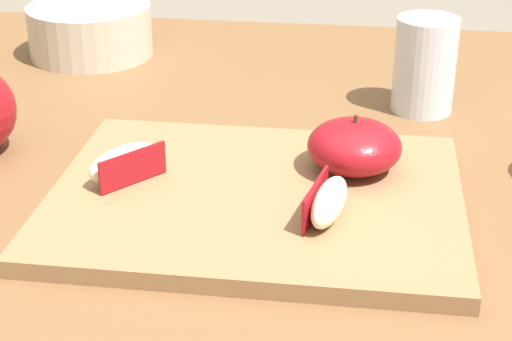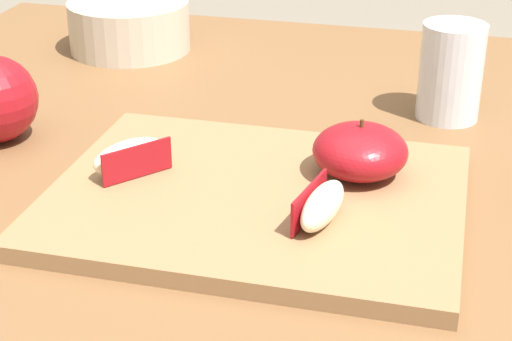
{
  "view_description": "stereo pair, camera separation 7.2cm",
  "coord_description": "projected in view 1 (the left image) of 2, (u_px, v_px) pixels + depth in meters",
  "views": [
    {
      "loc": [
        0.02,
        -0.72,
        1.09
      ],
      "look_at": [
        -0.07,
        -0.07,
        0.77
      ],
      "focal_mm": 59.04,
      "sensor_mm": 36.0,
      "label": 1
    },
    {
      "loc": [
        0.09,
        -0.7,
        1.09
      ],
      "look_at": [
        -0.07,
        -0.07,
        0.77
      ],
      "focal_mm": 59.04,
      "sensor_mm": 36.0,
      "label": 2
    }
  ],
  "objects": [
    {
      "name": "drinking_glass_water",
      "position": [
        425.0,
        65.0,
        0.92
      ],
      "size": [
        0.07,
        0.07,
        0.1
      ],
      "color": "silver",
      "rests_on": "dining_table"
    },
    {
      "name": "dining_table",
      "position": [
        331.0,
        260.0,
        0.84
      ],
      "size": [
        1.2,
        0.98,
        0.73
      ],
      "color": "brown",
      "rests_on": "ground_plane"
    },
    {
      "name": "cutting_board",
      "position": [
        256.0,
        199.0,
        0.74
      ],
      "size": [
        0.36,
        0.28,
        0.02
      ],
      "color": "olive",
      "rests_on": "dining_table"
    },
    {
      "name": "ceramic_fruit_bowl",
      "position": [
        90.0,
        29.0,
        1.1
      ],
      "size": [
        0.16,
        0.16,
        0.07
      ],
      "color": "#BCB29E",
      "rests_on": "dining_table"
    },
    {
      "name": "apple_wedge_left",
      "position": [
        329.0,
        202.0,
        0.68
      ],
      "size": [
        0.04,
        0.08,
        0.03
      ],
      "color": "beige",
      "rests_on": "cutting_board"
    },
    {
      "name": "apple_wedge_front",
      "position": [
        125.0,
        163.0,
        0.75
      ],
      "size": [
        0.07,
        0.07,
        0.03
      ],
      "color": "beige",
      "rests_on": "cutting_board"
    },
    {
      "name": "apple_half_skin_up",
      "position": [
        354.0,
        146.0,
        0.76
      ],
      "size": [
        0.09,
        0.09,
        0.05
      ],
      "color": "maroon",
      "rests_on": "cutting_board"
    }
  ]
}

